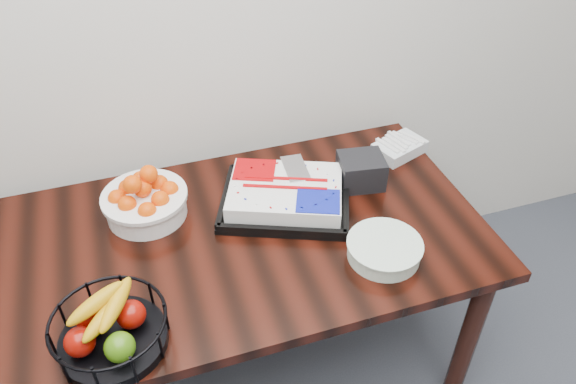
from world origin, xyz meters
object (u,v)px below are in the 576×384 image
object	(u,v)px
plate_stack	(384,250)
napkin_box	(361,171)
fruit_basket	(110,328)
table	(216,258)
tangerine_bowl	(144,197)
cake_tray	(285,195)

from	to	relation	value
plate_stack	napkin_box	bearing A→B (deg)	77.61
fruit_basket	napkin_box	world-z (taller)	fruit_basket
table	tangerine_bowl	bearing A→B (deg)	134.14
napkin_box	table	bearing A→B (deg)	-167.65
napkin_box	tangerine_bowl	bearing A→B (deg)	174.76
cake_tray	napkin_box	bearing A→B (deg)	5.33
napkin_box	fruit_basket	bearing A→B (deg)	-154.65
plate_stack	table	bearing A→B (deg)	154.19
cake_tray	fruit_basket	xyz separation A→B (m)	(-0.62, -0.41, 0.03)
fruit_basket	table	bearing A→B (deg)	41.92
tangerine_bowl	napkin_box	bearing A→B (deg)	-5.24
cake_tray	plate_stack	bearing A→B (deg)	-57.18
tangerine_bowl	fruit_basket	world-z (taller)	tangerine_bowl
cake_tray	napkin_box	world-z (taller)	napkin_box
tangerine_bowl	napkin_box	xyz separation A→B (m)	(0.77, -0.07, -0.02)
cake_tray	napkin_box	size ratio (longest dim) A/B	3.40
table	plate_stack	xyz separation A→B (m)	(0.50, -0.24, 0.12)
tangerine_bowl	napkin_box	world-z (taller)	tangerine_bowl
fruit_basket	cake_tray	bearing A→B (deg)	33.25
cake_tray	tangerine_bowl	xyz separation A→B (m)	(-0.47, 0.10, 0.04)
fruit_basket	plate_stack	xyz separation A→B (m)	(0.84, 0.07, -0.04)
plate_stack	napkin_box	xyz separation A→B (m)	(0.08, 0.37, 0.03)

